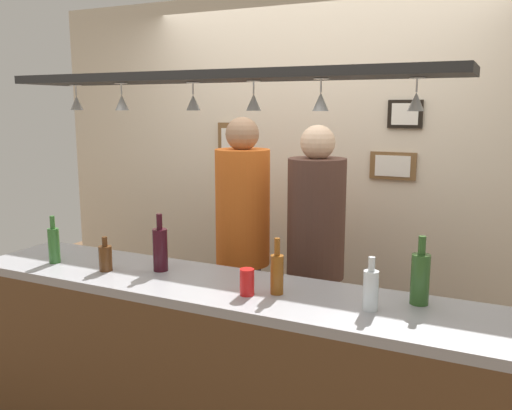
{
  "coord_description": "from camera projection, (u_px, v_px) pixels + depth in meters",
  "views": [
    {
      "loc": [
        1.25,
        -2.51,
        1.81
      ],
      "look_at": [
        0.0,
        0.1,
        1.29
      ],
      "focal_mm": 37.86,
      "sensor_mm": 36.0,
      "label": 1
    }
  ],
  "objects": [
    {
      "name": "person_left_orange_shirt",
      "position": [
        243.0,
        228.0,
        3.39
      ],
      "size": [
        0.34,
        0.34,
        1.75
      ],
      "color": "#2D334C",
      "rests_on": "ground_plane"
    },
    {
      "name": "bar_counter",
      "position": [
        200.0,
        357.0,
        2.52
      ],
      "size": [
        2.7,
        0.55,
        0.98
      ],
      "color": "#99999E",
      "rests_on": "ground_plane"
    },
    {
      "name": "overhead_glass_rack",
      "position": [
        218.0,
        76.0,
        2.46
      ],
      "size": [
        2.2,
        0.36,
        0.04
      ],
      "primitive_type": "cube",
      "color": "black"
    },
    {
      "name": "hanging_wineglass_center",
      "position": [
        254.0,
        101.0,
        2.42
      ],
      "size": [
        0.07,
        0.07,
        0.13
      ],
      "color": "silver",
      "rests_on": "overhead_glass_rack"
    },
    {
      "name": "bottle_beer_green_import",
      "position": [
        54.0,
        244.0,
        2.92
      ],
      "size": [
        0.06,
        0.06,
        0.26
      ],
      "color": "#336B2D",
      "rests_on": "bar_counter"
    },
    {
      "name": "drink_can",
      "position": [
        247.0,
        282.0,
        2.42
      ],
      "size": [
        0.07,
        0.07,
        0.12
      ],
      "primitive_type": "cylinder",
      "color": "red",
      "rests_on": "bar_counter"
    },
    {
      "name": "picture_frame_lower_pair",
      "position": [
        393.0,
        166.0,
        3.53
      ],
      "size": [
        0.3,
        0.02,
        0.18
      ],
      "color": "brown",
      "rests_on": "back_wall"
    },
    {
      "name": "hanging_wineglass_center_right",
      "position": [
        321.0,
        101.0,
        2.21
      ],
      "size": [
        0.07,
        0.07,
        0.13
      ],
      "color": "silver",
      "rests_on": "overhead_glass_rack"
    },
    {
      "name": "bottle_champagne_green",
      "position": [
        420.0,
        277.0,
        2.31
      ],
      "size": [
        0.08,
        0.08,
        0.3
      ],
      "color": "#2D5623",
      "rests_on": "bar_counter"
    },
    {
      "name": "bottle_beer_amber_tall",
      "position": [
        277.0,
        272.0,
        2.44
      ],
      "size": [
        0.06,
        0.06,
        0.26
      ],
      "color": "brown",
      "rests_on": "bar_counter"
    },
    {
      "name": "picture_frame_upper_small",
      "position": [
        405.0,
        114.0,
        3.45
      ],
      "size": [
        0.22,
        0.02,
        0.18
      ],
      "color": "black",
      "rests_on": "back_wall"
    },
    {
      "name": "back_wall",
      "position": [
        317.0,
        180.0,
        3.82
      ],
      "size": [
        4.4,
        0.06,
        2.6
      ],
      "primitive_type": "cube",
      "color": "beige",
      "rests_on": "ground_plane"
    },
    {
      "name": "bottle_soda_clear",
      "position": [
        371.0,
        289.0,
        2.24
      ],
      "size": [
        0.06,
        0.06,
        0.23
      ],
      "color": "silver",
      "rests_on": "bar_counter"
    },
    {
      "name": "bottle_wine_dark_red",
      "position": [
        160.0,
        248.0,
        2.78
      ],
      "size": [
        0.08,
        0.08,
        0.3
      ],
      "color": "#380F19",
      "rests_on": "bar_counter"
    },
    {
      "name": "hanging_wineglass_center_left",
      "position": [
        193.0,
        102.0,
        2.58
      ],
      "size": [
        0.07,
        0.07,
        0.13
      ],
      "color": "silver",
      "rests_on": "overhead_glass_rack"
    },
    {
      "name": "picture_frame_caricature",
      "position": [
        234.0,
        146.0,
        4.02
      ],
      "size": [
        0.26,
        0.02,
        0.34
      ],
      "color": "brown",
      "rests_on": "back_wall"
    },
    {
      "name": "hanging_wineglass_left",
      "position": [
        122.0,
        102.0,
        2.66
      ],
      "size": [
        0.07,
        0.07,
        0.13
      ],
      "color": "silver",
      "rests_on": "overhead_glass_rack"
    },
    {
      "name": "hanging_wineglass_right",
      "position": [
        416.0,
        101.0,
        2.16
      ],
      "size": [
        0.07,
        0.07,
        0.13
      ],
      "color": "silver",
      "rests_on": "overhead_glass_rack"
    },
    {
      "name": "bottle_beer_brown_stubby",
      "position": [
        105.0,
        257.0,
        2.78
      ],
      "size": [
        0.07,
        0.07,
        0.18
      ],
      "color": "#512D14",
      "rests_on": "bar_counter"
    },
    {
      "name": "hanging_wineglass_far_left",
      "position": [
        77.0,
        102.0,
        2.88
      ],
      "size": [
        0.07,
        0.07,
        0.13
      ],
      "color": "silver",
      "rests_on": "overhead_glass_rack"
    },
    {
      "name": "person_middle_brown_shirt",
      "position": [
        316.0,
        240.0,
        3.19
      ],
      "size": [
        0.34,
        0.34,
        1.71
      ],
      "color": "#2D334C",
      "rests_on": "ground_plane"
    }
  ]
}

